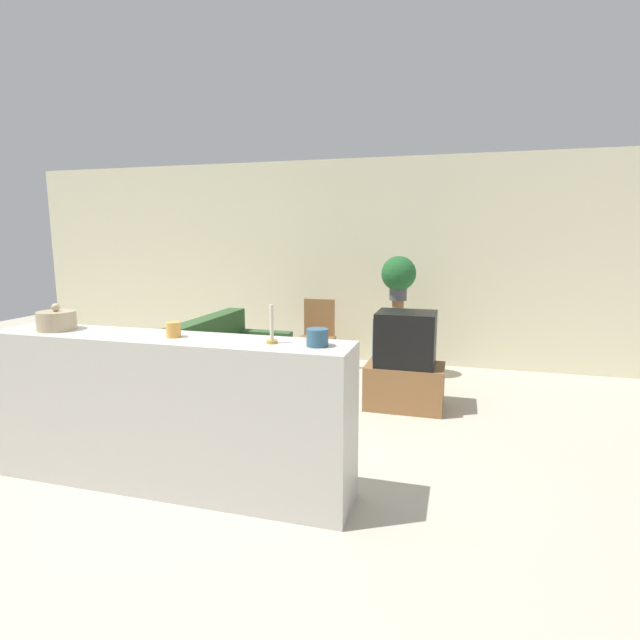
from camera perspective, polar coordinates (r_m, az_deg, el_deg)
ground_plane at (r=4.09m, az=-13.42°, el=-15.28°), size 14.00×14.00×0.00m
wall_back at (r=6.91m, az=0.19°, el=6.70°), size 9.00×0.06×2.70m
couch at (r=5.19m, az=-11.17°, el=-6.22°), size 0.80×1.87×0.85m
tv_stand at (r=5.10m, az=9.63°, el=-7.44°), size 0.76×0.50×0.44m
television at (r=4.98m, az=9.71°, el=-2.10°), size 0.58×0.48×0.53m
wooden_chair at (r=6.26m, az=-0.38°, el=-1.49°), size 0.44×0.44×0.91m
plant_stand at (r=6.10m, az=8.79°, el=-2.15°), size 0.14×0.14×0.94m
potted_plant at (r=5.99m, az=8.98°, el=5.09°), size 0.41×0.41×0.52m
foreground_counter at (r=3.58m, az=-16.96°, el=-10.09°), size 2.53×0.44×1.05m
decorative_bowl at (r=3.96m, az=-27.88°, el=-0.03°), size 0.26×0.26×0.19m
candle_jar at (r=3.39m, az=-16.39°, el=-1.06°), size 0.10×0.10×0.10m
candlestick at (r=3.08m, az=-5.54°, el=-1.25°), size 0.07×0.07×0.24m
coffee_tin at (r=2.99m, az=-0.31°, el=-2.00°), size 0.13×0.13×0.11m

